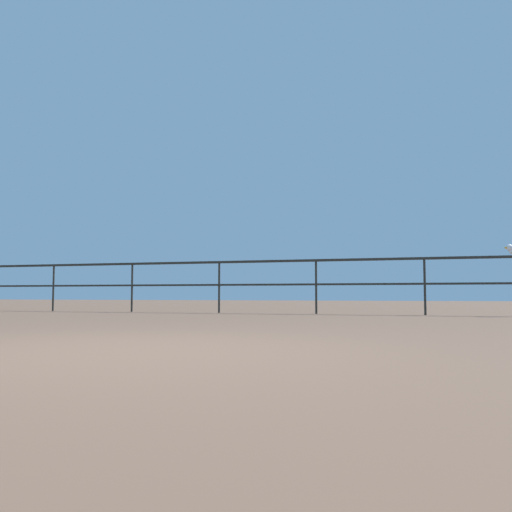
% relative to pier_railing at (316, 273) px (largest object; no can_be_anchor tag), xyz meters
% --- Properties ---
extents(ground_plane, '(60.00, 60.00, 0.00)m').
position_rel_pier_railing_xyz_m(ground_plane, '(-0.00, -7.37, -0.81)').
color(ground_plane, brown).
extents(pier_railing, '(25.11, 0.05, 1.10)m').
position_rel_pier_railing_xyz_m(pier_railing, '(0.00, 0.00, 0.00)').
color(pier_railing, '#272621').
rests_on(pier_railing, ground_plane).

